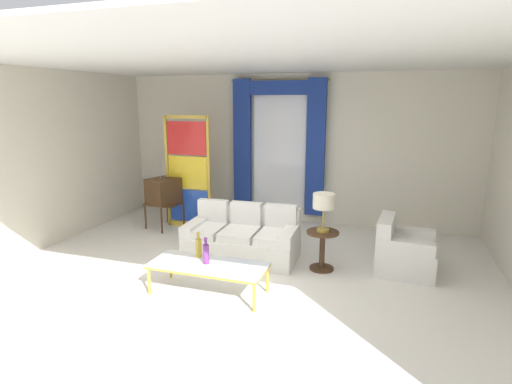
{
  "coord_description": "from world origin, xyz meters",
  "views": [
    {
      "loc": [
        1.94,
        -5.13,
        2.48
      ],
      "look_at": [
        -0.07,
        0.9,
        1.05
      ],
      "focal_mm": 28.73,
      "sensor_mm": 36.0,
      "label": 1
    }
  ],
  "objects_px": {
    "armchair_white": "(402,252)",
    "couch_white_long": "(243,238)",
    "table_lamp_brass": "(324,203)",
    "peacock_figurine": "(203,223)",
    "stained_glass_divider": "(188,175)",
    "round_side_table": "(322,247)",
    "bottle_blue_decanter": "(206,253)",
    "vintage_tv": "(163,192)",
    "coffee_table": "(208,266)",
    "bottle_crystal_tall": "(199,247)"
  },
  "relations": [
    {
      "from": "couch_white_long",
      "to": "vintage_tv",
      "type": "distance_m",
      "value": 2.26
    },
    {
      "from": "armchair_white",
      "to": "table_lamp_brass",
      "type": "bearing_deg",
      "value": -164.37
    },
    {
      "from": "bottle_blue_decanter",
      "to": "vintage_tv",
      "type": "bearing_deg",
      "value": 130.88
    },
    {
      "from": "stained_glass_divider",
      "to": "peacock_figurine",
      "type": "relative_size",
      "value": 3.67
    },
    {
      "from": "vintage_tv",
      "to": "table_lamp_brass",
      "type": "height_order",
      "value": "vintage_tv"
    },
    {
      "from": "table_lamp_brass",
      "to": "peacock_figurine",
      "type": "bearing_deg",
      "value": 158.97
    },
    {
      "from": "table_lamp_brass",
      "to": "round_side_table",
      "type": "bearing_deg",
      "value": 90.0
    },
    {
      "from": "armchair_white",
      "to": "stained_glass_divider",
      "type": "bearing_deg",
      "value": 166.47
    },
    {
      "from": "bottle_blue_decanter",
      "to": "peacock_figurine",
      "type": "relative_size",
      "value": 0.6
    },
    {
      "from": "bottle_crystal_tall",
      "to": "bottle_blue_decanter",
      "type": "bearing_deg",
      "value": -42.16
    },
    {
      "from": "bottle_blue_decanter",
      "to": "bottle_crystal_tall",
      "type": "distance_m",
      "value": 0.26
    },
    {
      "from": "stained_glass_divider",
      "to": "couch_white_long",
      "type": "bearing_deg",
      "value": -36.32
    },
    {
      "from": "bottle_blue_decanter",
      "to": "vintage_tv",
      "type": "distance_m",
      "value": 3.06
    },
    {
      "from": "vintage_tv",
      "to": "table_lamp_brass",
      "type": "xyz_separation_m",
      "value": [
        3.3,
        -1.07,
        0.3
      ]
    },
    {
      "from": "round_side_table",
      "to": "table_lamp_brass",
      "type": "bearing_deg",
      "value": -90.0
    },
    {
      "from": "vintage_tv",
      "to": "armchair_white",
      "type": "relative_size",
      "value": 1.53
    },
    {
      "from": "peacock_figurine",
      "to": "round_side_table",
      "type": "bearing_deg",
      "value": -21.03
    },
    {
      "from": "armchair_white",
      "to": "stained_glass_divider",
      "type": "distance_m",
      "value": 4.18
    },
    {
      "from": "bottle_blue_decanter",
      "to": "stained_glass_divider",
      "type": "relative_size",
      "value": 0.16
    },
    {
      "from": "stained_glass_divider",
      "to": "bottle_crystal_tall",
      "type": "bearing_deg",
      "value": -59.74
    },
    {
      "from": "coffee_table",
      "to": "round_side_table",
      "type": "relative_size",
      "value": 2.56
    },
    {
      "from": "couch_white_long",
      "to": "peacock_figurine",
      "type": "relative_size",
      "value": 2.98
    },
    {
      "from": "armchair_white",
      "to": "couch_white_long",
      "type": "bearing_deg",
      "value": -175.5
    },
    {
      "from": "couch_white_long",
      "to": "stained_glass_divider",
      "type": "distance_m",
      "value": 2.09
    },
    {
      "from": "peacock_figurine",
      "to": "table_lamp_brass",
      "type": "xyz_separation_m",
      "value": [
        2.4,
        -0.92,
        0.81
      ]
    },
    {
      "from": "couch_white_long",
      "to": "bottle_blue_decanter",
      "type": "bearing_deg",
      "value": -90.36
    },
    {
      "from": "vintage_tv",
      "to": "bottle_crystal_tall",
      "type": "bearing_deg",
      "value": -49.76
    },
    {
      "from": "bottle_crystal_tall",
      "to": "vintage_tv",
      "type": "height_order",
      "value": "vintage_tv"
    },
    {
      "from": "armchair_white",
      "to": "table_lamp_brass",
      "type": "xyz_separation_m",
      "value": [
        -1.13,
        -0.32,
        0.74
      ]
    },
    {
      "from": "bottle_blue_decanter",
      "to": "bottle_crystal_tall",
      "type": "bearing_deg",
      "value": 137.84
    },
    {
      "from": "table_lamp_brass",
      "to": "vintage_tv",
      "type": "bearing_deg",
      "value": 162.08
    },
    {
      "from": "vintage_tv",
      "to": "peacock_figurine",
      "type": "relative_size",
      "value": 2.24
    },
    {
      "from": "coffee_table",
      "to": "round_side_table",
      "type": "xyz_separation_m",
      "value": [
        1.27,
        1.25,
        -0.02
      ]
    },
    {
      "from": "coffee_table",
      "to": "bottle_crystal_tall",
      "type": "xyz_separation_m",
      "value": [
        -0.22,
        0.18,
        0.18
      ]
    },
    {
      "from": "stained_glass_divider",
      "to": "bottle_blue_decanter",
      "type": "bearing_deg",
      "value": -58.24
    },
    {
      "from": "couch_white_long",
      "to": "armchair_white",
      "type": "distance_m",
      "value": 2.44
    },
    {
      "from": "couch_white_long",
      "to": "peacock_figurine",
      "type": "xyz_separation_m",
      "value": [
        -1.1,
        0.8,
        -0.08
      ]
    },
    {
      "from": "table_lamp_brass",
      "to": "couch_white_long",
      "type": "bearing_deg",
      "value": 174.48
    },
    {
      "from": "stained_glass_divider",
      "to": "round_side_table",
      "type": "distance_m",
      "value": 3.22
    },
    {
      "from": "couch_white_long",
      "to": "vintage_tv",
      "type": "bearing_deg",
      "value": 154.83
    },
    {
      "from": "couch_white_long",
      "to": "bottle_blue_decanter",
      "type": "relative_size",
      "value": 4.99
    },
    {
      "from": "vintage_tv",
      "to": "round_side_table",
      "type": "distance_m",
      "value": 3.49
    },
    {
      "from": "stained_glass_divider",
      "to": "coffee_table",
      "type": "bearing_deg",
      "value": -57.82
    },
    {
      "from": "couch_white_long",
      "to": "stained_glass_divider",
      "type": "bearing_deg",
      "value": 143.68
    },
    {
      "from": "coffee_table",
      "to": "stained_glass_divider",
      "type": "relative_size",
      "value": 0.69
    },
    {
      "from": "couch_white_long",
      "to": "round_side_table",
      "type": "relative_size",
      "value": 3.0
    },
    {
      "from": "table_lamp_brass",
      "to": "stained_glass_divider",
      "type": "bearing_deg",
      "value": 155.96
    },
    {
      "from": "round_side_table",
      "to": "vintage_tv",
      "type": "bearing_deg",
      "value": 162.08
    },
    {
      "from": "coffee_table",
      "to": "peacock_figurine",
      "type": "height_order",
      "value": "peacock_figurine"
    },
    {
      "from": "coffee_table",
      "to": "bottle_blue_decanter",
      "type": "relative_size",
      "value": 4.25
    }
  ]
}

